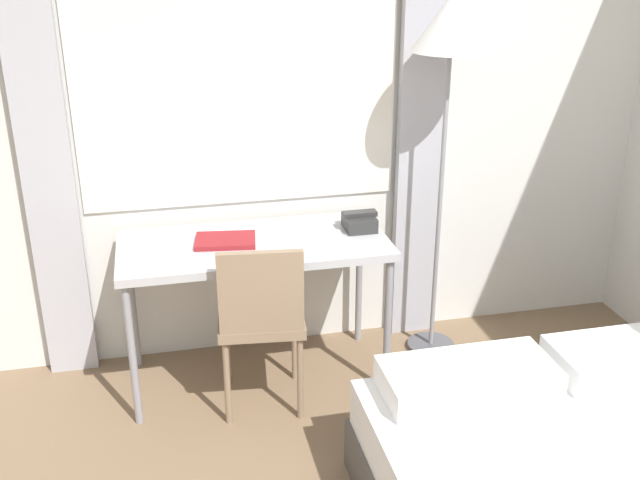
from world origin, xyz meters
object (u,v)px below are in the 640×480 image
standing_lamp (450,45)px  desk (254,253)px  book (225,240)px  desk_chair (261,314)px  telephone (359,221)px

standing_lamp → desk: bearing=-175.6°
desk → standing_lamp: (0.98, 0.08, 0.95)m
standing_lamp → book: standing_lamp is taller
desk → standing_lamp: 1.37m
desk → desk_chair: (-0.01, -0.27, -0.19)m
telephone → book: 0.68m
desk_chair → desk: bearing=93.7°
book → desk: bearing=-6.6°
telephone → desk: bearing=-175.3°
standing_lamp → telephone: 0.95m
standing_lamp → telephone: (-0.44, -0.03, -0.85)m
desk_chair → telephone: size_ratio=5.14×
telephone → book: (-0.68, -0.03, -0.03)m
desk → desk_chair: 0.33m
desk → book: size_ratio=4.18×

